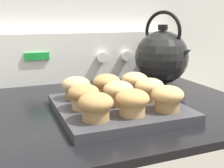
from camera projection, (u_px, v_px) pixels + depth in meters
name	position (u px, v px, depth m)	size (l,w,h in m)	color
wall_back	(77.00, 11.00, 1.08)	(8.00, 0.05, 2.40)	silver
control_panel	(82.00, 57.00, 1.07)	(0.75, 0.07, 0.18)	white
muffin_pan	(118.00, 108.00, 0.72)	(0.31, 0.31, 0.02)	#38383D
muffin_r0_c0	(96.00, 106.00, 0.60)	(0.08, 0.08, 0.06)	#A37A4C
muffin_r0_c1	(132.00, 101.00, 0.63)	(0.08, 0.08, 0.06)	tan
muffin_r0_c2	(167.00, 97.00, 0.66)	(0.08, 0.08, 0.06)	#A37A4C
muffin_r1_c0	(84.00, 96.00, 0.68)	(0.08, 0.08, 0.06)	tan
muffin_r1_c1	(118.00, 92.00, 0.71)	(0.08, 0.08, 0.06)	tan
muffin_r1_c2	(149.00, 89.00, 0.74)	(0.08, 0.08, 0.06)	tan
muffin_r2_c0	(76.00, 87.00, 0.76)	(0.08, 0.08, 0.06)	olive
muffin_r2_c1	(107.00, 84.00, 0.80)	(0.08, 0.08, 0.06)	olive
muffin_r2_c2	(135.00, 82.00, 0.82)	(0.08, 0.08, 0.06)	#A37A4C
tea_kettle	(162.00, 56.00, 1.01)	(0.19, 0.22, 0.26)	black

